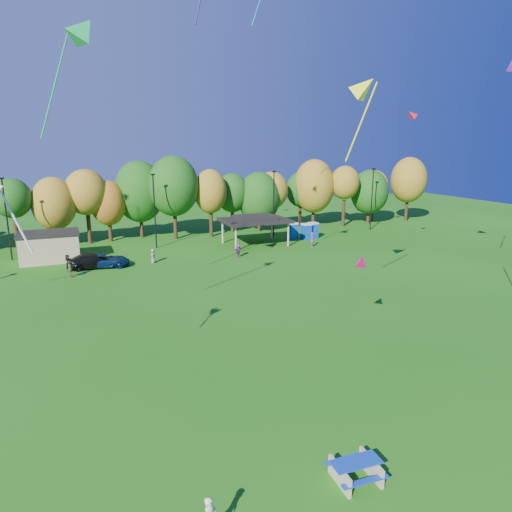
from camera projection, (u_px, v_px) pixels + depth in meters
name	position (u px, v px, depth m)	size (l,w,h in m)	color
ground	(282.00, 438.00, 20.07)	(160.00, 160.00, 0.00)	#19600F
tree_line	(123.00, 197.00, 59.07)	(93.57, 10.55, 11.15)	black
lamp_posts	(155.00, 209.00, 55.50)	(64.50, 0.25, 9.09)	black
utility_building	(50.00, 246.00, 50.01)	(6.30, 4.30, 3.25)	tan
pavilion	(255.00, 220.00, 57.68)	(8.20, 6.20, 3.77)	tan
porta_potties	(304.00, 231.00, 61.84)	(3.75, 2.54, 2.18)	#0C3FA7
picnic_table	(356.00, 469.00, 17.45)	(2.01, 1.70, 0.84)	tan
car_c	(105.00, 261.00, 47.68)	(2.31, 5.01, 1.39)	#0C244D
car_d	(93.00, 261.00, 47.25)	(2.13, 5.25, 1.52)	black
far_person_1	(153.00, 256.00, 49.40)	(0.76, 0.49, 1.56)	#74855B
far_person_3	(312.00, 240.00, 57.10)	(0.66, 0.44, 1.82)	#984773
far_person_4	(70.00, 269.00, 43.94)	(0.98, 0.41, 1.66)	#596C42
far_person_5	(238.00, 250.00, 51.80)	(1.52, 0.49, 1.64)	#8B398A
kite_3	(361.00, 261.00, 28.92)	(1.45, 1.46, 1.18)	#F10D62
kite_5	(411.00, 115.00, 45.03)	(1.46, 1.21, 1.29)	red
kite_9	(83.00, 31.00, 27.59)	(4.53, 2.66, 7.63)	green
kite_11	(365.00, 88.00, 29.13)	(2.90, 3.21, 5.69)	#FDFF1A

